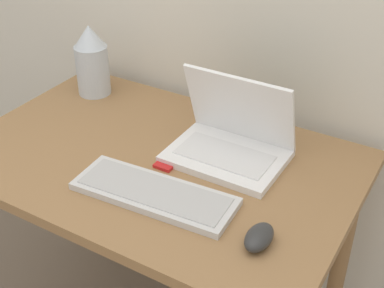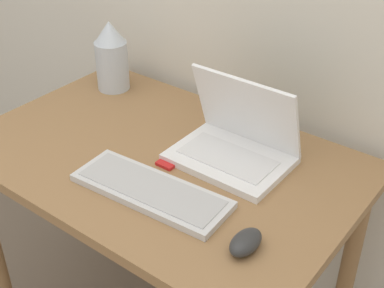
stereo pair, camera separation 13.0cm
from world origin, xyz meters
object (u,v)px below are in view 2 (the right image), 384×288
(keyboard, at_px, (151,191))
(mouse, at_px, (246,242))
(laptop, at_px, (236,142))
(vase, at_px, (111,56))
(mp3_player, at_px, (170,162))

(keyboard, relative_size, mouse, 4.35)
(laptop, relative_size, keyboard, 0.74)
(laptop, bearing_deg, mouse, -52.78)
(laptop, distance_m, mouse, 0.35)
(vase, xyz_separation_m, mp3_player, (0.43, -0.23, -0.11))
(mouse, xyz_separation_m, vase, (-0.76, 0.38, 0.09))
(keyboard, bearing_deg, mouse, -4.43)
(keyboard, distance_m, vase, 0.60)
(keyboard, relative_size, mp3_player, 6.58)
(mouse, height_order, mp3_player, mouse)
(keyboard, xyz_separation_m, mouse, (0.29, -0.02, 0.01))
(keyboard, distance_m, mouse, 0.29)
(mouse, bearing_deg, keyboard, 175.57)
(laptop, height_order, mouse, laptop)
(mouse, bearing_deg, laptop, 127.22)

